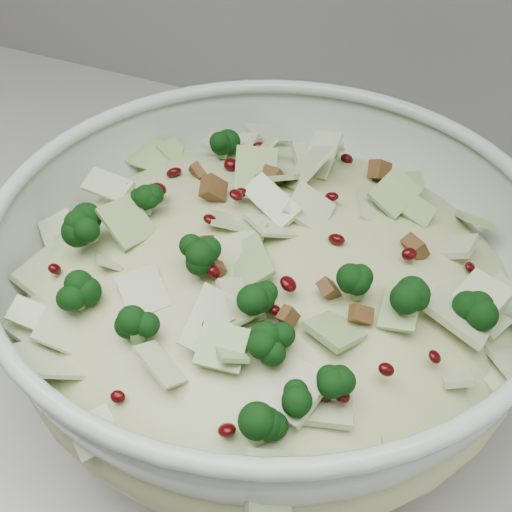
% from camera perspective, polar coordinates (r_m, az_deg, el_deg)
% --- Properties ---
extents(mixing_bowl, '(0.45, 0.45, 0.15)m').
position_cam_1_polar(mixing_bowl, '(0.51, 1.12, -3.16)').
color(mixing_bowl, '#ADBFB0').
rests_on(mixing_bowl, counter).
extents(salad, '(0.48, 0.48, 0.15)m').
position_cam_1_polar(salad, '(0.49, 1.16, -1.11)').
color(salad, beige).
rests_on(salad, mixing_bowl).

